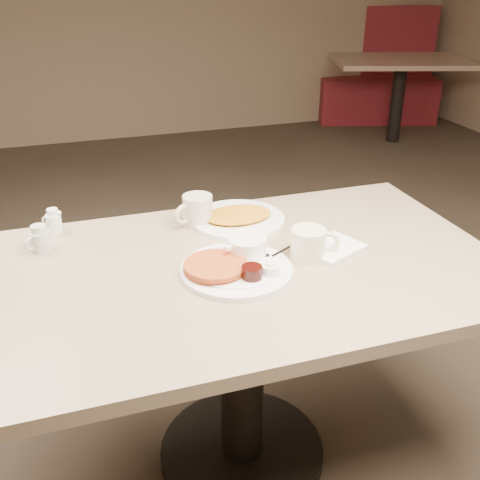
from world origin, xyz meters
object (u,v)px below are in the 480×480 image
object	(u,v)px
main_plate	(236,263)
coffee_mug_near	(310,243)
diner_table	(242,314)
creamer_right	(54,222)
creamer_left	(40,239)
booth_back_right	(379,82)
hash_plate	(238,218)
coffee_mug_far	(197,210)

from	to	relation	value
main_plate	coffee_mug_near	xyz separation A→B (m)	(0.23, 0.01, 0.02)
diner_table	main_plate	distance (m)	0.20
diner_table	creamer_right	bearing A→B (deg)	142.26
main_plate	creamer_left	size ratio (longest dim) A/B	5.01
creamer_left	creamer_right	size ratio (longest dim) A/B	1.04
creamer_left	booth_back_right	distance (m)	4.82
main_plate	creamer_left	world-z (taller)	creamer_left
hash_plate	creamer_left	bearing A→B (deg)	-178.96
diner_table	booth_back_right	world-z (taller)	booth_back_right
coffee_mug_near	hash_plate	xyz separation A→B (m)	(-0.12, 0.30, -0.03)
main_plate	booth_back_right	xyz separation A→B (m)	(2.75, 3.82, -0.36)
creamer_right	hash_plate	bearing A→B (deg)	-10.17
coffee_mug_near	hash_plate	world-z (taller)	coffee_mug_near
main_plate	coffee_mug_near	distance (m)	0.23
creamer_left	booth_back_right	bearing A→B (deg)	47.09
main_plate	creamer_left	bearing A→B (deg)	150.15
diner_table	creamer_left	distance (m)	0.65
hash_plate	diner_table	bearing A→B (deg)	-105.50
coffee_mug_far	booth_back_right	size ratio (longest dim) A/B	0.09
hash_plate	creamer_right	bearing A→B (deg)	169.83
main_plate	creamer_left	distance (m)	0.60
diner_table	coffee_mug_near	distance (m)	0.30
diner_table	main_plate	bearing A→B (deg)	-136.89
coffee_mug_far	creamer_left	distance (m)	0.49
coffee_mug_near	main_plate	bearing A→B (deg)	-178.03
hash_plate	coffee_mug_near	bearing A→B (deg)	-68.04
coffee_mug_near	creamer_right	distance (m)	0.81
creamer_left	creamer_right	bearing A→B (deg)	69.78
hash_plate	booth_back_right	bearing A→B (deg)	52.98
diner_table	coffee_mug_far	world-z (taller)	coffee_mug_far
main_plate	booth_back_right	world-z (taller)	booth_back_right
coffee_mug_near	booth_back_right	xyz separation A→B (m)	(2.53, 3.81, -0.39)
coffee_mug_far	booth_back_right	xyz separation A→B (m)	(2.78, 3.49, -0.39)
booth_back_right	creamer_left	bearing A→B (deg)	-132.91
diner_table	coffee_mug_near	world-z (taller)	coffee_mug_near
diner_table	booth_back_right	size ratio (longest dim) A/B	0.89
creamer_right	creamer_left	bearing A→B (deg)	-110.22
main_plate	booth_back_right	bearing A→B (deg)	54.22
coffee_mug_near	booth_back_right	size ratio (longest dim) A/B	0.09
coffee_mug_near	creamer_left	size ratio (longest dim) A/B	1.86
coffee_mug_near	creamer_left	world-z (taller)	coffee_mug_near
diner_table	booth_back_right	bearing A→B (deg)	54.31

